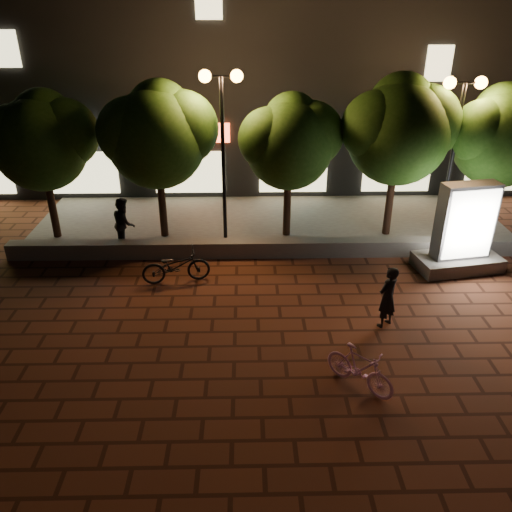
{
  "coord_description": "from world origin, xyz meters",
  "views": [
    {
      "loc": [
        -0.82,
        -9.97,
        7.04
      ],
      "look_at": [
        -0.58,
        1.5,
        1.25
      ],
      "focal_mm": 35.89,
      "sensor_mm": 36.0,
      "label": 1
    }
  ],
  "objects_px": {
    "tree_right": "(400,127)",
    "street_lamp_left": "(222,114)",
    "pedestrian": "(124,223)",
    "scooter_parked": "(176,266)",
    "tree_left": "(158,132)",
    "tree_far_left": "(42,138)",
    "scooter_pink": "(360,368)",
    "rider": "(388,297)",
    "tree_far_right": "(503,133)",
    "ad_kiosk": "(462,236)",
    "street_lamp_right": "(459,118)",
    "tree_mid": "(291,139)"
  },
  "relations": [
    {
      "from": "pedestrian",
      "to": "scooter_parked",
      "type": "bearing_deg",
      "value": -152.94
    },
    {
      "from": "tree_far_left",
      "to": "tree_mid",
      "type": "height_order",
      "value": "tree_far_left"
    },
    {
      "from": "tree_far_left",
      "to": "scooter_pink",
      "type": "height_order",
      "value": "tree_far_left"
    },
    {
      "from": "tree_far_right",
      "to": "scooter_pink",
      "type": "bearing_deg",
      "value": -127.23
    },
    {
      "from": "tree_left",
      "to": "scooter_pink",
      "type": "xyz_separation_m",
      "value": [
        4.86,
        -7.42,
        -2.98
      ]
    },
    {
      "from": "street_lamp_left",
      "to": "pedestrian",
      "type": "height_order",
      "value": "street_lamp_left"
    },
    {
      "from": "tree_mid",
      "to": "rider",
      "type": "height_order",
      "value": "tree_mid"
    },
    {
      "from": "street_lamp_right",
      "to": "pedestrian",
      "type": "bearing_deg",
      "value": -176.02
    },
    {
      "from": "tree_left",
      "to": "rider",
      "type": "height_order",
      "value": "tree_left"
    },
    {
      "from": "ad_kiosk",
      "to": "tree_mid",
      "type": "bearing_deg",
      "value": 153.08
    },
    {
      "from": "tree_mid",
      "to": "ad_kiosk",
      "type": "relative_size",
      "value": 1.74
    },
    {
      "from": "street_lamp_right",
      "to": "scooter_pink",
      "type": "bearing_deg",
      "value": -119.72
    },
    {
      "from": "tree_mid",
      "to": "tree_left",
      "type": "bearing_deg",
      "value": 180.0
    },
    {
      "from": "tree_left",
      "to": "rider",
      "type": "distance_m",
      "value": 8.35
    },
    {
      "from": "scooter_pink",
      "to": "tree_left",
      "type": "bearing_deg",
      "value": 77.97
    },
    {
      "from": "tree_far_right",
      "to": "ad_kiosk",
      "type": "xyz_separation_m",
      "value": [
        -1.76,
        -2.41,
        -2.32
      ]
    },
    {
      "from": "tree_right",
      "to": "street_lamp_left",
      "type": "distance_m",
      "value": 5.38
    },
    {
      "from": "tree_mid",
      "to": "tree_far_right",
      "type": "bearing_deg",
      "value": 0.0
    },
    {
      "from": "ad_kiosk",
      "to": "tree_far_right",
      "type": "bearing_deg",
      "value": 53.78
    },
    {
      "from": "ad_kiosk",
      "to": "scooter_parked",
      "type": "height_order",
      "value": "ad_kiosk"
    },
    {
      "from": "tree_right",
      "to": "street_lamp_left",
      "type": "height_order",
      "value": "street_lamp_left"
    },
    {
      "from": "tree_mid",
      "to": "rider",
      "type": "xyz_separation_m",
      "value": [
        1.93,
        -5.25,
        -2.43
      ]
    },
    {
      "from": "tree_right",
      "to": "pedestrian",
      "type": "distance_m",
      "value": 8.88
    },
    {
      "from": "tree_left",
      "to": "ad_kiosk",
      "type": "relative_size",
      "value": 1.89
    },
    {
      "from": "tree_left",
      "to": "street_lamp_right",
      "type": "height_order",
      "value": "street_lamp_right"
    },
    {
      "from": "tree_left",
      "to": "street_lamp_right",
      "type": "distance_m",
      "value": 8.96
    },
    {
      "from": "tree_far_left",
      "to": "scooter_parked",
      "type": "height_order",
      "value": "tree_far_left"
    },
    {
      "from": "tree_left",
      "to": "street_lamp_right",
      "type": "xyz_separation_m",
      "value": [
        8.95,
        -0.26,
        0.45
      ]
    },
    {
      "from": "tree_mid",
      "to": "tree_far_right",
      "type": "height_order",
      "value": "tree_far_right"
    },
    {
      "from": "tree_far_right",
      "to": "street_lamp_right",
      "type": "height_order",
      "value": "street_lamp_right"
    },
    {
      "from": "tree_left",
      "to": "tree_far_right",
      "type": "xyz_separation_m",
      "value": [
        10.5,
        -0.0,
        -0.08
      ]
    },
    {
      "from": "scooter_parked",
      "to": "pedestrian",
      "type": "bearing_deg",
      "value": 30.0
    },
    {
      "from": "tree_far_right",
      "to": "ad_kiosk",
      "type": "distance_m",
      "value": 3.78
    },
    {
      "from": "tree_far_right",
      "to": "rider",
      "type": "height_order",
      "value": "tree_far_right"
    },
    {
      "from": "street_lamp_left",
      "to": "rider",
      "type": "relative_size",
      "value": 3.31
    },
    {
      "from": "tree_far_right",
      "to": "street_lamp_right",
      "type": "bearing_deg",
      "value": -170.39
    },
    {
      "from": "tree_right",
      "to": "ad_kiosk",
      "type": "bearing_deg",
      "value": -59.21
    },
    {
      "from": "tree_left",
      "to": "tree_right",
      "type": "xyz_separation_m",
      "value": [
        7.3,
        0.0,
        0.12
      ]
    },
    {
      "from": "tree_right",
      "to": "scooter_pink",
      "type": "height_order",
      "value": "tree_right"
    },
    {
      "from": "tree_far_left",
      "to": "tree_mid",
      "type": "bearing_deg",
      "value": -0.0
    },
    {
      "from": "tree_left",
      "to": "scooter_parked",
      "type": "bearing_deg",
      "value": -77.2
    },
    {
      "from": "tree_right",
      "to": "street_lamp_right",
      "type": "distance_m",
      "value": 1.7
    },
    {
      "from": "tree_far_right",
      "to": "pedestrian",
      "type": "height_order",
      "value": "tree_far_right"
    },
    {
      "from": "tree_left",
      "to": "rider",
      "type": "relative_size",
      "value": 3.12
    },
    {
      "from": "pedestrian",
      "to": "scooter_pink",
      "type": "bearing_deg",
      "value": -151.29
    },
    {
      "from": "ad_kiosk",
      "to": "scooter_parked",
      "type": "distance_m",
      "value": 8.09
    },
    {
      "from": "tree_right",
      "to": "street_lamp_right",
      "type": "height_order",
      "value": "tree_right"
    },
    {
      "from": "street_lamp_left",
      "to": "rider",
      "type": "distance_m",
      "value": 7.16
    },
    {
      "from": "street_lamp_left",
      "to": "scooter_pink",
      "type": "height_order",
      "value": "street_lamp_left"
    },
    {
      "from": "scooter_parked",
      "to": "rider",
      "type": "bearing_deg",
      "value": -124.11
    }
  ]
}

